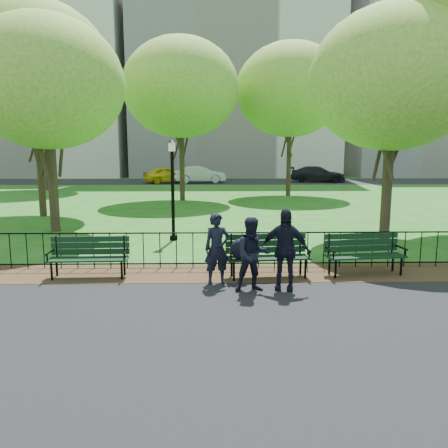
{
  "coord_description": "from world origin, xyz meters",
  "views": [
    {
      "loc": [
        -0.47,
        -8.37,
        2.78
      ],
      "look_at": [
        -0.25,
        1.5,
        1.18
      ],
      "focal_mm": 35.0,
      "sensor_mm": 36.0,
      "label": 1
    }
  ],
  "objects_px": {
    "park_bench_main": "(256,250)",
    "tree_near_w": "(47,83)",
    "taxi": "(167,175)",
    "sedan_silver": "(199,175)",
    "lamppost": "(173,186)",
    "person_right": "(284,249)",
    "tree_mid_w": "(34,67)",
    "tree_near_e": "(393,79)",
    "tree_far_c": "(181,88)",
    "park_bench_right_a": "(364,249)",
    "person_mid": "(253,255)",
    "park_bench_left_a": "(89,253)",
    "sedan_dark": "(318,174)",
    "person_left": "(217,249)",
    "tree_far_e": "(290,90)",
    "tree_far_w": "(41,79)"
  },
  "relations": [
    {
      "from": "sedan_dark",
      "to": "person_right",
      "type": "bearing_deg",
      "value": 175.85
    },
    {
      "from": "park_bench_main",
      "to": "sedan_silver",
      "type": "relative_size",
      "value": 0.4
    },
    {
      "from": "tree_near_w",
      "to": "person_right",
      "type": "xyz_separation_m",
      "value": [
        7.17,
        -7.01,
        -4.31
      ]
    },
    {
      "from": "lamppost",
      "to": "tree_mid_w",
      "type": "bearing_deg",
      "value": 138.45
    },
    {
      "from": "person_right",
      "to": "park_bench_left_a",
      "type": "bearing_deg",
      "value": -178.32
    },
    {
      "from": "park_bench_main",
      "to": "sedan_silver",
      "type": "height_order",
      "value": "sedan_silver"
    },
    {
      "from": "tree_far_w",
      "to": "sedan_silver",
      "type": "bearing_deg",
      "value": 33.29
    },
    {
      "from": "park_bench_main",
      "to": "sedan_dark",
      "type": "relative_size",
      "value": 0.36
    },
    {
      "from": "tree_mid_w",
      "to": "person_left",
      "type": "xyz_separation_m",
      "value": [
        7.72,
        -10.44,
        -5.61
      ]
    },
    {
      "from": "lamppost",
      "to": "person_left",
      "type": "distance_m",
      "value": 5.11
    },
    {
      "from": "park_bench_right_a",
      "to": "tree_mid_w",
      "type": "xyz_separation_m",
      "value": [
        -11.11,
        9.77,
        5.79
      ]
    },
    {
      "from": "park_bench_left_a",
      "to": "tree_mid_w",
      "type": "bearing_deg",
      "value": 114.33
    },
    {
      "from": "tree_far_w",
      "to": "person_mid",
      "type": "distance_m",
      "value": 29.36
    },
    {
      "from": "person_mid",
      "to": "taxi",
      "type": "relative_size",
      "value": 0.34
    },
    {
      "from": "tree_far_c",
      "to": "park_bench_left_a",
      "type": "bearing_deg",
      "value": -93.22
    },
    {
      "from": "person_right",
      "to": "sedan_silver",
      "type": "height_order",
      "value": "person_right"
    },
    {
      "from": "tree_far_c",
      "to": "person_left",
      "type": "xyz_separation_m",
      "value": [
        1.96,
        -16.89,
        -5.7
      ]
    },
    {
      "from": "park_bench_left_a",
      "to": "tree_far_e",
      "type": "relative_size",
      "value": 0.18
    },
    {
      "from": "tree_far_c",
      "to": "person_right",
      "type": "bearing_deg",
      "value": -79.12
    },
    {
      "from": "tree_mid_w",
      "to": "taxi",
      "type": "xyz_separation_m",
      "value": [
        3.23,
        21.7,
        -5.61
      ]
    },
    {
      "from": "tree_far_w",
      "to": "person_mid",
      "type": "relative_size",
      "value": 7.77
    },
    {
      "from": "lamppost",
      "to": "tree_near_e",
      "type": "xyz_separation_m",
      "value": [
        6.91,
        0.09,
        3.31
      ]
    },
    {
      "from": "park_bench_main",
      "to": "person_right",
      "type": "xyz_separation_m",
      "value": [
        0.49,
        -0.84,
        0.2
      ]
    },
    {
      "from": "park_bench_left_a",
      "to": "sedan_dark",
      "type": "bearing_deg",
      "value": 66.69
    },
    {
      "from": "tree_near_e",
      "to": "person_mid",
      "type": "height_order",
      "value": "tree_near_e"
    },
    {
      "from": "person_mid",
      "to": "taxi",
      "type": "height_order",
      "value": "taxi"
    },
    {
      "from": "park_bench_right_a",
      "to": "tree_near_w",
      "type": "bearing_deg",
      "value": 140.2
    },
    {
      "from": "park_bench_main",
      "to": "tree_near_w",
      "type": "bearing_deg",
      "value": 131.58
    },
    {
      "from": "person_mid",
      "to": "sedan_dark",
      "type": "bearing_deg",
      "value": 67.45
    },
    {
      "from": "park_bench_right_a",
      "to": "tree_far_e",
      "type": "distance_m",
      "value": 20.01
    },
    {
      "from": "lamppost",
      "to": "taxi",
      "type": "distance_m",
      "value": 27.51
    },
    {
      "from": "lamppost",
      "to": "person_right",
      "type": "relative_size",
      "value": 1.92
    },
    {
      "from": "park_bench_main",
      "to": "tree_near_e",
      "type": "distance_m",
      "value": 7.84
    },
    {
      "from": "tree_far_e",
      "to": "tree_far_c",
      "type": "bearing_deg",
      "value": -157.9
    },
    {
      "from": "lamppost",
      "to": "tree_mid_w",
      "type": "height_order",
      "value": "tree_mid_w"
    },
    {
      "from": "lamppost",
      "to": "sedan_silver",
      "type": "height_order",
      "value": "lamppost"
    },
    {
      "from": "tree_far_w",
      "to": "sedan_silver",
      "type": "xyz_separation_m",
      "value": [
        11.29,
        7.42,
        -7.36
      ]
    },
    {
      "from": "park_bench_right_a",
      "to": "tree_far_c",
      "type": "distance_m",
      "value": 18.06
    },
    {
      "from": "tree_near_w",
      "to": "person_mid",
      "type": "bearing_deg",
      "value": -47.51
    },
    {
      "from": "tree_far_e",
      "to": "sedan_dark",
      "type": "height_order",
      "value": "tree_far_e"
    },
    {
      "from": "tree_near_e",
      "to": "tree_far_e",
      "type": "xyz_separation_m",
      "value": [
        -0.71,
        14.74,
        1.7
      ]
    },
    {
      "from": "park_bench_main",
      "to": "person_left",
      "type": "xyz_separation_m",
      "value": [
        -0.88,
        -0.41,
        0.13
      ]
    },
    {
      "from": "person_mid",
      "to": "person_left",
      "type": "bearing_deg",
      "value": 135.76
    },
    {
      "from": "lamppost",
      "to": "tree_near_e",
      "type": "height_order",
      "value": "tree_near_e"
    },
    {
      "from": "lamppost",
      "to": "tree_near_e",
      "type": "bearing_deg",
      "value": 0.74
    },
    {
      "from": "park_bench_main",
      "to": "tree_near_w",
      "type": "xyz_separation_m",
      "value": [
        -6.68,
        6.17,
        4.51
      ]
    },
    {
      "from": "tree_near_w",
      "to": "person_mid",
      "type": "height_order",
      "value": "tree_near_w"
    },
    {
      "from": "tree_near_e",
      "to": "tree_far_c",
      "type": "xyz_separation_m",
      "value": [
        -7.49,
        11.98,
        1.42
      ]
    },
    {
      "from": "taxi",
      "to": "sedan_silver",
      "type": "height_order",
      "value": "sedan_silver"
    },
    {
      "from": "taxi",
      "to": "lamppost",
      "type": "bearing_deg",
      "value": 163.72
    }
  ]
}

